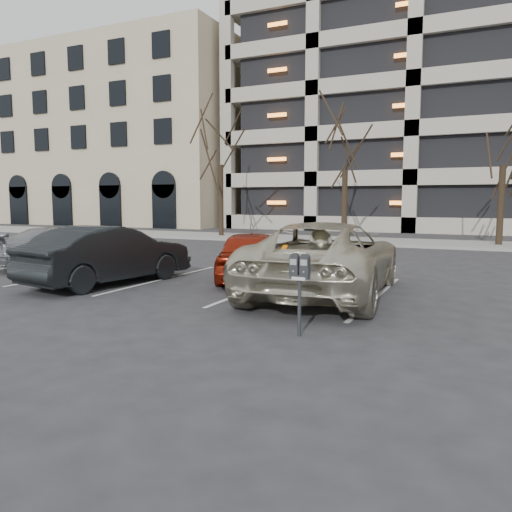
{
  "coord_description": "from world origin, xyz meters",
  "views": [
    {
      "loc": [
        3.49,
        -8.46,
        2.08
      ],
      "look_at": [
        0.01,
        -0.94,
        1.15
      ],
      "focal_mm": 35.0,
      "sensor_mm": 36.0,
      "label": 1
    }
  ],
  "objects_px": {
    "tree_a": "(220,120)",
    "car_silver": "(68,247)",
    "tree_c": "(506,114)",
    "tree_b": "(346,126)",
    "car_dark": "(109,255)",
    "parking_meter": "(300,274)",
    "car_red": "(251,255)",
    "suv_silver": "(325,258)"
  },
  "relations": [
    {
      "from": "tree_a",
      "to": "car_silver",
      "type": "height_order",
      "value": "tree_a"
    },
    {
      "from": "suv_silver",
      "to": "car_red",
      "type": "relative_size",
      "value": 1.54
    },
    {
      "from": "car_silver",
      "to": "car_red",
      "type": "bearing_deg",
      "value": -154.35
    },
    {
      "from": "suv_silver",
      "to": "car_red",
      "type": "height_order",
      "value": "suv_silver"
    },
    {
      "from": "tree_c",
      "to": "suv_silver",
      "type": "xyz_separation_m",
      "value": [
        -3.71,
        -13.9,
        -4.94
      ]
    },
    {
      "from": "tree_b",
      "to": "parking_meter",
      "type": "relative_size",
      "value": 6.31
    },
    {
      "from": "tree_b",
      "to": "car_silver",
      "type": "bearing_deg",
      "value": -112.47
    },
    {
      "from": "tree_a",
      "to": "parking_meter",
      "type": "xyz_separation_m",
      "value": [
        10.95,
        -17.39,
        -5.49
      ]
    },
    {
      "from": "tree_a",
      "to": "tree_c",
      "type": "xyz_separation_m",
      "value": [
        14.0,
        0.0,
        -0.7
      ]
    },
    {
      "from": "car_red",
      "to": "parking_meter",
      "type": "bearing_deg",
      "value": 102.74
    },
    {
      "from": "car_dark",
      "to": "tree_c",
      "type": "bearing_deg",
      "value": -112.32
    },
    {
      "from": "suv_silver",
      "to": "car_dark",
      "type": "xyz_separation_m",
      "value": [
        -5.32,
        -0.92,
        -0.08
      ]
    },
    {
      "from": "car_silver",
      "to": "tree_a",
      "type": "bearing_deg",
      "value": -57.76
    },
    {
      "from": "tree_c",
      "to": "car_silver",
      "type": "xyz_separation_m",
      "value": [
        -12.34,
        -12.9,
        -5.12
      ]
    },
    {
      "from": "car_red",
      "to": "tree_a",
      "type": "bearing_deg",
      "value": -78.61
    },
    {
      "from": "tree_a",
      "to": "tree_b",
      "type": "relative_size",
      "value": 1.13
    },
    {
      "from": "suv_silver",
      "to": "tree_c",
      "type": "bearing_deg",
      "value": -109.26
    },
    {
      "from": "parking_meter",
      "to": "suv_silver",
      "type": "xyz_separation_m",
      "value": [
        -0.66,
        3.49,
        -0.16
      ]
    },
    {
      "from": "car_dark",
      "to": "car_silver",
      "type": "height_order",
      "value": "car_dark"
    },
    {
      "from": "car_dark",
      "to": "car_silver",
      "type": "xyz_separation_m",
      "value": [
        -3.31,
        1.92,
        -0.1
      ]
    },
    {
      "from": "tree_b",
      "to": "suv_silver",
      "type": "xyz_separation_m",
      "value": [
        3.29,
        -13.9,
        -4.89
      ]
    },
    {
      "from": "tree_b",
      "to": "car_dark",
      "type": "bearing_deg",
      "value": -97.79
    },
    {
      "from": "tree_b",
      "to": "tree_c",
      "type": "xyz_separation_m",
      "value": [
        7.0,
        0.0,
        0.05
      ]
    },
    {
      "from": "parking_meter",
      "to": "car_silver",
      "type": "xyz_separation_m",
      "value": [
        -9.28,
        4.5,
        -0.33
      ]
    },
    {
      "from": "car_red",
      "to": "car_dark",
      "type": "height_order",
      "value": "car_dark"
    },
    {
      "from": "tree_b",
      "to": "car_red",
      "type": "height_order",
      "value": "tree_b"
    },
    {
      "from": "tree_a",
      "to": "car_dark",
      "type": "height_order",
      "value": "tree_a"
    },
    {
      "from": "car_red",
      "to": "suv_silver",
      "type": "bearing_deg",
      "value": 134.59
    },
    {
      "from": "car_red",
      "to": "car_dark",
      "type": "relative_size",
      "value": 0.88
    },
    {
      "from": "tree_b",
      "to": "suv_silver",
      "type": "relative_size",
      "value": 1.32
    },
    {
      "from": "tree_a",
      "to": "car_silver",
      "type": "bearing_deg",
      "value": -82.65
    },
    {
      "from": "tree_a",
      "to": "car_red",
      "type": "bearing_deg",
      "value": -58.18
    },
    {
      "from": "parking_meter",
      "to": "car_red",
      "type": "xyz_separation_m",
      "value": [
        -2.99,
        4.58,
        -0.3
      ]
    },
    {
      "from": "suv_silver",
      "to": "car_dark",
      "type": "distance_m",
      "value": 5.4
    },
    {
      "from": "parking_meter",
      "to": "car_silver",
      "type": "relative_size",
      "value": 0.29
    },
    {
      "from": "suv_silver",
      "to": "car_silver",
      "type": "bearing_deg",
      "value": -10.94
    },
    {
      "from": "car_dark",
      "to": "car_silver",
      "type": "relative_size",
      "value": 1.02
    },
    {
      "from": "car_dark",
      "to": "suv_silver",
      "type": "bearing_deg",
      "value": -161.15
    },
    {
      "from": "suv_silver",
      "to": "parking_meter",
      "type": "bearing_deg",
      "value": 96.37
    },
    {
      "from": "tree_b",
      "to": "car_silver",
      "type": "relative_size",
      "value": 1.83
    },
    {
      "from": "tree_a",
      "to": "suv_silver",
      "type": "bearing_deg",
      "value": -53.5
    },
    {
      "from": "suv_silver",
      "to": "car_silver",
      "type": "relative_size",
      "value": 1.38
    }
  ]
}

